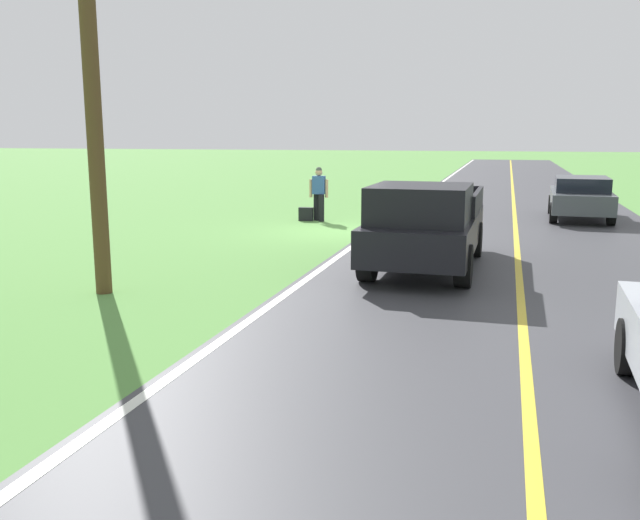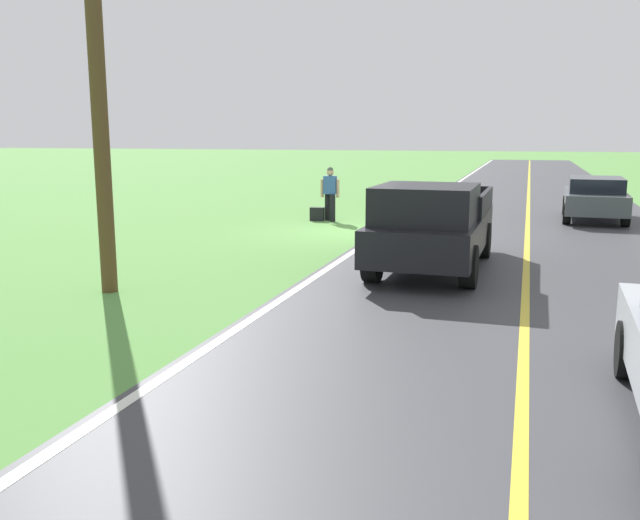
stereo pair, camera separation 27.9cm
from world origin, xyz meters
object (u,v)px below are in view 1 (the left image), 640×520
object	(u,v)px
hitchhiker_walking	(319,191)
sedan_near_oncoming	(581,197)
pickup_truck_passing	(426,224)
utility_pole_roadside	(91,76)
suitcase_carried	(306,214)

from	to	relation	value
hitchhiker_walking	sedan_near_oncoming	bearing A→B (deg)	-161.87
hitchhiker_walking	sedan_near_oncoming	size ratio (longest dim) A/B	0.39
pickup_truck_passing	utility_pole_roadside	distance (m)	6.94
suitcase_carried	utility_pole_roadside	world-z (taller)	utility_pole_roadside
pickup_truck_passing	sedan_near_oncoming	world-z (taller)	pickup_truck_passing
hitchhiker_walking	pickup_truck_passing	xyz separation A→B (m)	(-4.28, 7.21, -0.01)
utility_pole_roadside	suitcase_carried	bearing A→B (deg)	-92.98
hitchhiker_walking	suitcase_carried	world-z (taller)	hitchhiker_walking
hitchhiker_walking	utility_pole_roadside	bearing A→B (deg)	84.87
suitcase_carried	sedan_near_oncoming	bearing A→B (deg)	103.87
hitchhiker_walking	utility_pole_roadside	size ratio (longest dim) A/B	0.23
utility_pole_roadside	pickup_truck_passing	bearing A→B (deg)	-145.58
utility_pole_roadside	hitchhiker_walking	bearing A→B (deg)	-95.13
sedan_near_oncoming	utility_pole_roadside	bearing A→B (deg)	55.72
pickup_truck_passing	hitchhiker_walking	bearing A→B (deg)	-59.31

